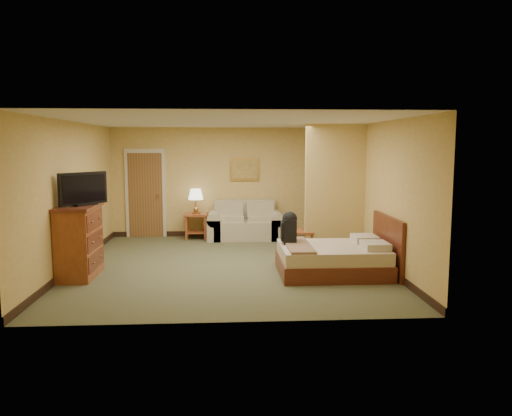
{
  "coord_description": "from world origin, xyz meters",
  "views": [
    {
      "loc": [
        -0.04,
        -8.96,
        2.18
      ],
      "look_at": [
        0.54,
        0.6,
        0.97
      ],
      "focal_mm": 35.0,
      "sensor_mm": 36.0,
      "label": 1
    }
  ],
  "objects": [
    {
      "name": "back_wall",
      "position": [
        0.0,
        3.0,
        1.3
      ],
      "size": [
        5.5,
        0.02,
        2.6
      ],
      "primitive_type": "cube",
      "color": "tan",
      "rests_on": "floor"
    },
    {
      "name": "coffee_table",
      "position": [
        1.42,
        1.18,
        0.31
      ],
      "size": [
        0.72,
        0.72,
        0.43
      ],
      "rotation": [
        0.0,
        0.0,
        -0.08
      ],
      "color": "brown",
      "rests_on": "floor"
    },
    {
      "name": "baseboard",
      "position": [
        0.0,
        2.99,
        0.06
      ],
      "size": [
        5.5,
        0.02,
        0.12
      ],
      "primitive_type": "cube",
      "color": "black",
      "rests_on": "floor"
    },
    {
      "name": "right_wall",
      "position": [
        2.75,
        0.0,
        1.3
      ],
      "size": [
        0.02,
        6.0,
        2.6
      ],
      "primitive_type": "cube",
      "color": "tan",
      "rests_on": "floor"
    },
    {
      "name": "side_table",
      "position": [
        -0.75,
        2.65,
        0.39
      ],
      "size": [
        0.54,
        0.54,
        0.59
      ],
      "color": "brown",
      "rests_on": "floor"
    },
    {
      "name": "bed",
      "position": [
        1.83,
        -0.74,
        0.27
      ],
      "size": [
        1.89,
        1.52,
        0.99
      ],
      "color": "#501F12",
      "rests_on": "floor"
    },
    {
      "name": "door",
      "position": [
        -1.95,
        2.96,
        1.03
      ],
      "size": [
        0.94,
        0.16,
        2.1
      ],
      "color": "beige",
      "rests_on": "floor"
    },
    {
      "name": "table_lamp",
      "position": [
        -0.75,
        2.65,
        1.03
      ],
      "size": [
        0.35,
        0.35,
        0.58
      ],
      "color": "#A1703B",
      "rests_on": "side_table"
    },
    {
      "name": "partition",
      "position": [
        2.15,
        0.93,
        1.3
      ],
      "size": [
        1.2,
        0.15,
        2.6
      ],
      "primitive_type": "cube",
      "color": "tan",
      "rests_on": "floor"
    },
    {
      "name": "wall_picture",
      "position": [
        0.4,
        2.97,
        1.6
      ],
      "size": [
        0.7,
        0.04,
        0.55
      ],
      "color": "#B78E3F",
      "rests_on": "back_wall"
    },
    {
      "name": "tv",
      "position": [
        -2.38,
        -0.68,
        1.46
      ],
      "size": [
        0.61,
        0.73,
        0.54
      ],
      "rotation": [
        0.0,
        0.0,
        -0.68
      ],
      "color": "black",
      "rests_on": "dresser"
    },
    {
      "name": "ceiling",
      "position": [
        0.0,
        0.0,
        2.6
      ],
      "size": [
        6.0,
        6.0,
        0.0
      ],
      "primitive_type": "plane",
      "rotation": [
        3.14,
        0.0,
        0.0
      ],
      "color": "white",
      "rests_on": "back_wall"
    },
    {
      "name": "left_wall",
      "position": [
        -2.75,
        0.0,
        1.3
      ],
      "size": [
        0.02,
        6.0,
        2.6
      ],
      "primitive_type": "cube",
      "color": "tan",
      "rests_on": "floor"
    },
    {
      "name": "dresser",
      "position": [
        -2.48,
        -0.68,
        0.61
      ],
      "size": [
        0.59,
        1.12,
        1.2
      ],
      "color": "brown",
      "rests_on": "floor"
    },
    {
      "name": "backpack",
      "position": [
        1.06,
        -0.49,
        0.78
      ],
      "size": [
        0.26,
        0.33,
        0.56
      ],
      "rotation": [
        0.0,
        0.0,
        -0.03
      ],
      "color": "black",
      "rests_on": "bed"
    },
    {
      "name": "loveseat",
      "position": [
        0.4,
        2.57,
        0.29
      ],
      "size": [
        1.78,
        0.83,
        0.9
      ],
      "color": "tan",
      "rests_on": "floor"
    },
    {
      "name": "floor",
      "position": [
        0.0,
        0.0,
        0.0
      ],
      "size": [
        6.0,
        6.0,
        0.0
      ],
      "primitive_type": "plane",
      "color": "#505335",
      "rests_on": "ground"
    }
  ]
}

